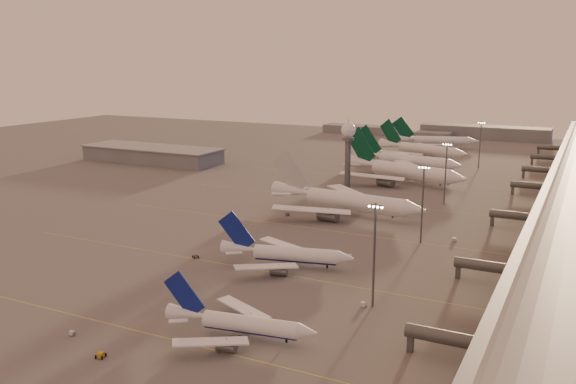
% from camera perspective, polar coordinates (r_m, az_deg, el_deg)
% --- Properties ---
extents(ground, '(700.00, 700.00, 0.00)m').
position_cam_1_polar(ground, '(172.48, -10.78, -7.10)').
color(ground, '#595757').
rests_on(ground, ground).
extents(taxiway_markings, '(180.00, 185.25, 0.02)m').
position_cam_1_polar(taxiway_markings, '(205.27, 5.59, -3.76)').
color(taxiway_markings, gold).
rests_on(taxiway_markings, ground).
extents(hangar, '(82.00, 27.00, 8.50)m').
position_cam_1_polar(hangar, '(351.08, -12.59, 3.48)').
color(hangar, slate).
rests_on(hangar, ground).
extents(radar_tower, '(6.40, 6.40, 31.10)m').
position_cam_1_polar(radar_tower, '(268.36, 5.65, 4.64)').
color(radar_tower, '#505357').
rests_on(radar_tower, ground).
extents(mast_a, '(3.60, 0.56, 25.00)m').
position_cam_1_polar(mast_a, '(141.80, 8.07, -5.46)').
color(mast_a, '#505357').
rests_on(mast_a, ground).
extents(mast_b, '(3.60, 0.56, 25.00)m').
position_cam_1_polar(mast_b, '(193.67, 12.47, -0.78)').
color(mast_b, '#505357').
rests_on(mast_b, ground).
extents(mast_c, '(3.60, 0.56, 25.00)m').
position_cam_1_polar(mast_c, '(247.33, 14.54, 1.94)').
color(mast_c, '#505357').
rests_on(mast_c, ground).
extents(mast_d, '(3.60, 0.56, 25.00)m').
position_cam_1_polar(mast_d, '(335.21, 17.53, 4.42)').
color(mast_d, '#505357').
rests_on(mast_d, ground).
extents(distant_horizon, '(165.00, 37.50, 9.00)m').
position_cam_1_polar(distant_horizon, '(466.84, 14.49, 5.48)').
color(distant_horizon, slate).
rests_on(distant_horizon, ground).
extents(narrowbody_near, '(33.80, 26.79, 13.26)m').
position_cam_1_polar(narrowbody_near, '(129.58, -4.51, -12.38)').
color(narrowbody_near, white).
rests_on(narrowbody_near, ground).
extents(narrowbody_mid, '(38.26, 30.20, 15.16)m').
position_cam_1_polar(narrowbody_mid, '(170.41, -0.16, -6.02)').
color(narrowbody_mid, white).
rests_on(narrowbody_mid, ground).
extents(widebody_white, '(63.63, 50.74, 22.40)m').
position_cam_1_polar(widebody_white, '(227.55, 5.43, -1.13)').
color(widebody_white, white).
rests_on(widebody_white, ground).
extents(greentail_a, '(64.07, 50.95, 24.04)m').
position_cam_1_polar(greentail_a, '(289.23, 10.74, 1.69)').
color(greentail_a, white).
rests_on(greentail_a, ground).
extents(greentail_b, '(60.68, 48.55, 22.26)m').
position_cam_1_polar(greentail_b, '(321.50, 11.04, 2.68)').
color(greentail_b, white).
rests_on(greentail_b, ground).
extents(greentail_c, '(56.82, 45.19, 21.31)m').
position_cam_1_polar(greentail_c, '(364.57, 12.39, 3.73)').
color(greentail_c, white).
rests_on(greentail_c, ground).
extents(greentail_d, '(53.73, 42.77, 20.07)m').
position_cam_1_polar(greentail_d, '(407.72, 13.61, 4.53)').
color(greentail_d, white).
rests_on(greentail_d, ground).
extents(gsv_truck_a, '(5.17, 2.74, 1.98)m').
position_cam_1_polar(gsv_truck_a, '(138.40, -19.44, -12.18)').
color(gsv_truck_a, silver).
rests_on(gsv_truck_a, ground).
extents(gsv_tug_near, '(2.91, 4.07, 1.06)m').
position_cam_1_polar(gsv_tug_near, '(127.66, -17.12, -14.39)').
color(gsv_tug_near, orange).
rests_on(gsv_tug_near, ground).
extents(gsv_catering_a, '(5.63, 3.11, 4.41)m').
position_cam_1_polar(gsv_catering_a, '(145.29, 7.15, -9.82)').
color(gsv_catering_a, silver).
rests_on(gsv_catering_a, ground).
extents(gsv_tug_mid, '(4.18, 3.78, 1.03)m').
position_cam_1_polar(gsv_tug_mid, '(180.28, -8.65, -5.97)').
color(gsv_tug_mid, '#585B5D').
rests_on(gsv_tug_mid, ground).
extents(gsv_truck_b, '(5.85, 4.05, 2.23)m').
position_cam_1_polar(gsv_truck_b, '(178.96, 5.97, -5.83)').
color(gsv_truck_b, silver).
rests_on(gsv_truck_b, ground).
extents(gsv_truck_c, '(5.37, 6.29, 2.48)m').
position_cam_1_polar(gsv_truck_c, '(225.07, 0.03, -1.92)').
color(gsv_truck_c, '#585B5D').
rests_on(gsv_truck_c, ground).
extents(gsv_catering_b, '(5.86, 3.93, 4.42)m').
position_cam_1_polar(gsv_catering_b, '(200.67, 15.37, -3.88)').
color(gsv_catering_b, silver).
rests_on(gsv_catering_b, ground).
extents(gsv_tug_far, '(2.67, 3.67, 0.95)m').
position_cam_1_polar(gsv_tug_far, '(250.56, 7.15, -0.71)').
color(gsv_tug_far, '#585B5D').
rests_on(gsv_tug_far, ground).
extents(gsv_tug_hangar, '(3.56, 2.57, 0.92)m').
position_cam_1_polar(gsv_tug_hangar, '(292.65, 14.51, 0.88)').
color(gsv_tug_hangar, orange).
rests_on(gsv_tug_hangar, ground).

